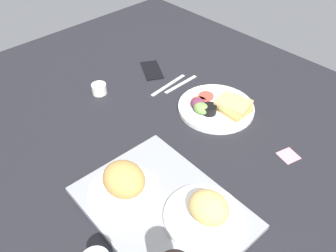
{
  "coord_description": "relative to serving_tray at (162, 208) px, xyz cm",
  "views": [
    {
      "loc": [
        -59.26,
        61.0,
        78.25
      ],
      "look_at": [
        2.0,
        3.0,
        4.0
      ],
      "focal_mm": 36.9,
      "sensor_mm": 36.0,
      "label": 1
    }
  ],
  "objects": [
    {
      "name": "bread_plate_far",
      "position": [
        10.18,
        4.56,
        4.83
      ],
      "size": [
        19.56,
        19.56,
        9.84
      ],
      "color": "white",
      "rests_on": "serving_tray"
    },
    {
      "name": "knife",
      "position": [
        41.32,
        -41.38,
        -0.55
      ],
      "size": [
        3.1,
        19.05,
        0.5
      ],
      "primitive_type": "cube",
      "rotation": [
        0.0,
        0.0,
        1.66
      ],
      "color": "#B7B7BC",
      "rests_on": "ground_plane"
    },
    {
      "name": "espresso_cup",
      "position": [
        55.7,
        -18.6,
        1.2
      ],
      "size": [
        5.6,
        5.6,
        4.0
      ],
      "primitive_type": "cylinder",
      "color": "silver",
      "rests_on": "ground_plane"
    },
    {
      "name": "sticky_note",
      "position": [
        -12.51,
        -42.18,
        -0.74
      ],
      "size": [
        6.92,
        6.92,
        0.12
      ],
      "primitive_type": "cube",
      "rotation": [
        0.0,
        0.0,
        -0.28
      ],
      "color": "pink",
      "rests_on": "ground_plane"
    },
    {
      "name": "serving_tray",
      "position": [
        0.0,
        0.0,
        0.0
      ],
      "size": [
        46.15,
        34.59,
        1.6
      ],
      "primitive_type": "cube",
      "rotation": [
        0.0,
        0.0,
        -0.04
      ],
      "color": "gray",
      "rests_on": "ground_plane"
    },
    {
      "name": "fork",
      "position": [
        38.32,
        -45.38,
        -0.55
      ],
      "size": [
        1.56,
        17.01,
        0.5
      ],
      "primitive_type": "cube",
      "rotation": [
        0.0,
        0.0,
        1.58
      ],
      "color": "#B7B7BC",
      "rests_on": "ground_plane"
    },
    {
      "name": "bread_plate_near",
      "position": [
        -10.53,
        -5.35,
        3.9
      ],
      "size": [
        20.41,
        20.41,
        8.7
      ],
      "color": "white",
      "rests_on": "serving_tray"
    },
    {
      "name": "ground_plane",
      "position": [
        18.37,
        -24.35,
        -2.3
      ],
      "size": [
        190.0,
        150.0,
        3.0
      ],
      "primitive_type": "cube",
      "color": "black"
    },
    {
      "name": "cell_phone",
      "position": [
        53.99,
        -43.81,
        -0.4
      ],
      "size": [
        16.08,
        13.29,
        0.8
      ],
      "primitive_type": "cube",
      "rotation": [
        0.0,
        0.0,
        -0.51
      ],
      "color": "black",
      "rests_on": "ground_plane"
    },
    {
      "name": "plate_with_salad",
      "position": [
        17.65,
        -42.97,
        0.95
      ],
      "size": [
        27.43,
        27.43,
        5.4
      ],
      "color": "white",
      "rests_on": "ground_plane"
    }
  ]
}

